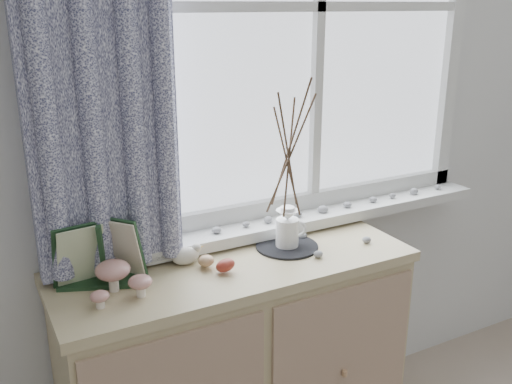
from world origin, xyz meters
TOP-DOWN VIEW (x-y plane):
  - sideboard at (-0.15, 1.75)m, footprint 1.20×0.45m
  - botanical_book at (-0.57, 1.78)m, footprint 0.33×0.23m
  - toadstool_cluster at (-0.55, 1.72)m, footprint 0.18×0.16m
  - wooden_eggs at (-0.25, 1.76)m, footprint 0.13×0.17m
  - songbird_figurine at (-0.30, 1.82)m, footprint 0.13×0.06m
  - crocheted_doily at (0.06, 1.78)m, footprint 0.22×0.22m
  - twig_pitcher at (0.06, 1.78)m, footprint 0.28×0.28m
  - sideboard_pebbles at (0.20, 1.72)m, footprint 0.25×0.19m

SIDE VIEW (x-z plane):
  - sideboard at x=-0.15m, z-range 0.00..0.85m
  - crocheted_doily at x=0.06m, z-range 0.85..0.86m
  - sideboard_pebbles at x=0.20m, z-range 0.85..0.87m
  - wooden_eggs at x=-0.25m, z-range 0.84..0.91m
  - songbird_figurine at x=-0.30m, z-range 0.85..0.92m
  - toadstool_cluster at x=-0.55m, z-range 0.86..0.95m
  - botanical_book at x=-0.57m, z-range 0.85..1.06m
  - twig_pitcher at x=0.06m, z-range 0.90..1.50m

